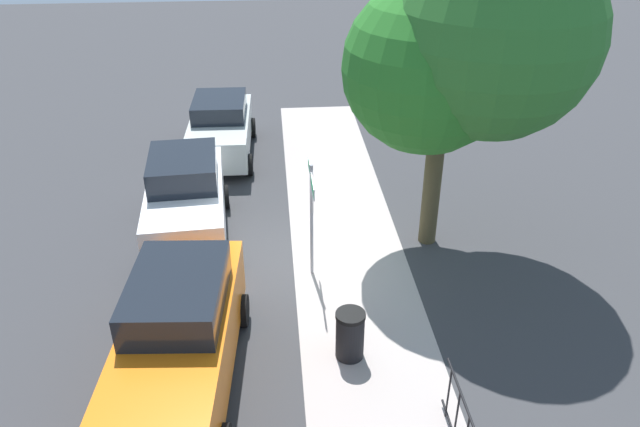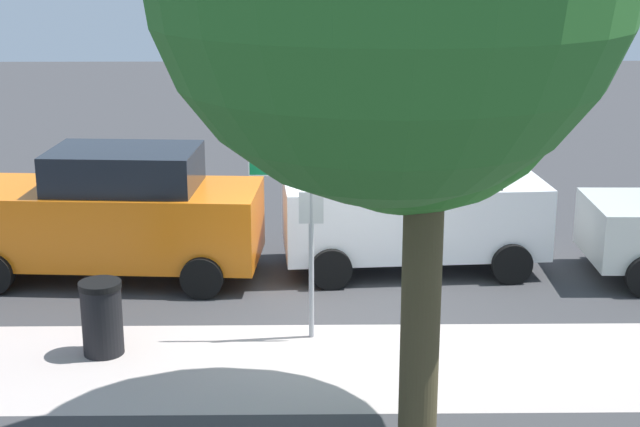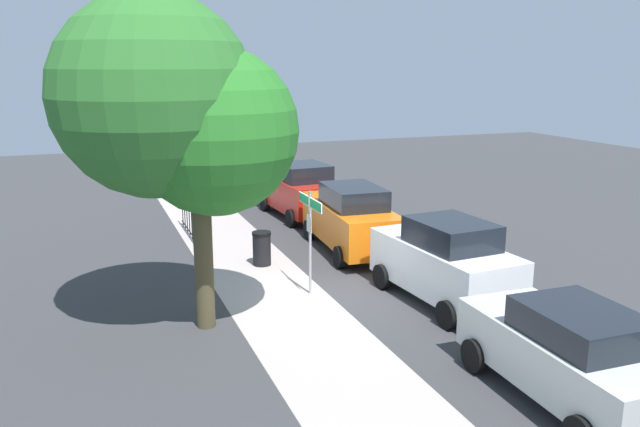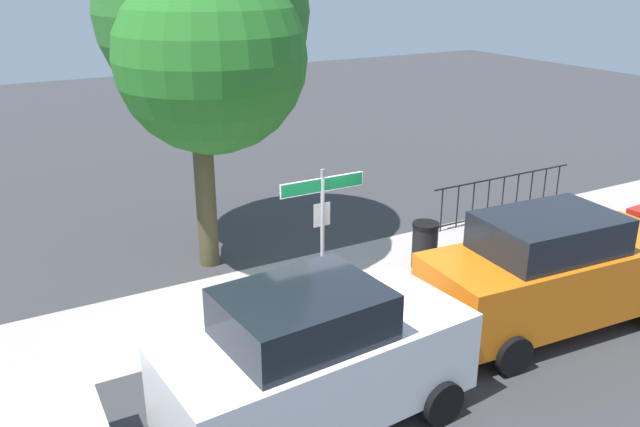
{
  "view_description": "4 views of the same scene",
  "coord_description": "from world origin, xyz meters",
  "px_view_note": "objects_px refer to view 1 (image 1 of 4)",
  "views": [
    {
      "loc": [
        11.7,
        -0.36,
        8.0
      ],
      "look_at": [
        1.3,
        0.51,
        1.99
      ],
      "focal_mm": 34.79,
      "sensor_mm": 36.0,
      "label": 1
    },
    {
      "loc": [
        0.49,
        12.34,
        5.15
      ],
      "look_at": [
        0.34,
        1.07,
        1.92
      ],
      "focal_mm": 53.67,
      "sensor_mm": 36.0,
      "label": 2
    },
    {
      "loc": [
        -13.82,
        5.57,
        5.68
      ],
      "look_at": [
        -0.06,
        0.33,
        2.18
      ],
      "focal_mm": 35.75,
      "sensor_mm": 36.0,
      "label": 3
    },
    {
      "loc": [
        -4.81,
        -8.91,
        5.83
      ],
      "look_at": [
        0.32,
        0.26,
        1.91
      ],
      "focal_mm": 37.11,
      "sensor_mm": 36.0,
      "label": 4
    }
  ],
  "objects_px": {
    "car_silver": "(220,128)",
    "shade_tree": "(466,50)",
    "street_sign": "(312,197)",
    "trash_bin": "(350,335)",
    "car_orange": "(180,336)",
    "car_white": "(186,200)"
  },
  "relations": [
    {
      "from": "street_sign",
      "to": "car_silver",
      "type": "bearing_deg",
      "value": -160.4
    },
    {
      "from": "street_sign",
      "to": "car_orange",
      "type": "xyz_separation_m",
      "value": [
        3.1,
        -2.45,
        -0.86
      ]
    },
    {
      "from": "street_sign",
      "to": "car_orange",
      "type": "bearing_deg",
      "value": -38.31
    },
    {
      "from": "street_sign",
      "to": "shade_tree",
      "type": "distance_m",
      "value": 4.29
    },
    {
      "from": "car_orange",
      "to": "trash_bin",
      "type": "distance_m",
      "value": 3.02
    },
    {
      "from": "shade_tree",
      "to": "trash_bin",
      "type": "bearing_deg",
      "value": -37.49
    },
    {
      "from": "car_silver",
      "to": "street_sign",
      "type": "bearing_deg",
      "value": 20.7
    },
    {
      "from": "shade_tree",
      "to": "car_orange",
      "type": "height_order",
      "value": "shade_tree"
    },
    {
      "from": "shade_tree",
      "to": "trash_bin",
      "type": "distance_m",
      "value": 6.07
    },
    {
      "from": "car_silver",
      "to": "shade_tree",
      "type": "bearing_deg",
      "value": 45.06
    },
    {
      "from": "car_silver",
      "to": "car_white",
      "type": "bearing_deg",
      "value": -5.09
    },
    {
      "from": "car_silver",
      "to": "car_orange",
      "type": "relative_size",
      "value": 0.88
    },
    {
      "from": "street_sign",
      "to": "car_silver",
      "type": "relative_size",
      "value": 0.63
    },
    {
      "from": "car_silver",
      "to": "car_orange",
      "type": "bearing_deg",
      "value": 0.29
    },
    {
      "from": "street_sign",
      "to": "car_orange",
      "type": "distance_m",
      "value": 4.05
    },
    {
      "from": "shade_tree",
      "to": "car_white",
      "type": "height_order",
      "value": "shade_tree"
    },
    {
      "from": "shade_tree",
      "to": "car_silver",
      "type": "relative_size",
      "value": 1.7
    },
    {
      "from": "street_sign",
      "to": "car_white",
      "type": "relative_size",
      "value": 0.62
    },
    {
      "from": "car_orange",
      "to": "shade_tree",
      "type": "bearing_deg",
      "value": 128.66
    },
    {
      "from": "street_sign",
      "to": "car_orange",
      "type": "relative_size",
      "value": 0.55
    },
    {
      "from": "car_orange",
      "to": "trash_bin",
      "type": "height_order",
      "value": "car_orange"
    },
    {
      "from": "shade_tree",
      "to": "car_orange",
      "type": "bearing_deg",
      "value": -55.25
    }
  ]
}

